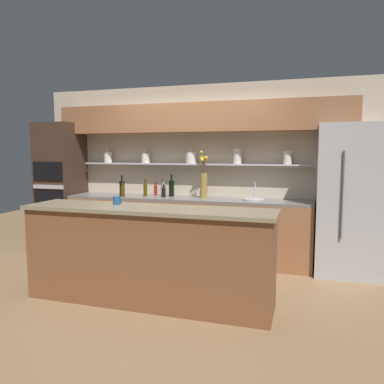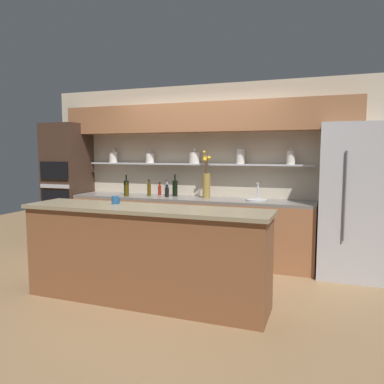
% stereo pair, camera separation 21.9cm
% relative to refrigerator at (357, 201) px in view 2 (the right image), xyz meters
% --- Properties ---
extents(ground_plane, '(12.00, 12.00, 0.00)m').
position_rel_refrigerator_xyz_m(ground_plane, '(-2.15, -1.20, -0.97)').
color(ground_plane, olive).
extents(back_wall_unit, '(5.20, 0.44, 2.60)m').
position_rel_refrigerator_xyz_m(back_wall_unit, '(-2.15, 0.33, 0.58)').
color(back_wall_unit, beige).
rests_on(back_wall_unit, ground_plane).
extents(back_counter_unit, '(3.63, 0.62, 0.92)m').
position_rel_refrigerator_xyz_m(back_counter_unit, '(-2.29, 0.04, -0.51)').
color(back_counter_unit, '#99603D').
rests_on(back_counter_unit, ground_plane).
extents(island_counter, '(2.67, 0.61, 1.02)m').
position_rel_refrigerator_xyz_m(island_counter, '(-2.15, -1.64, -0.46)').
color(island_counter, brown).
rests_on(island_counter, ground_plane).
extents(refrigerator, '(0.90, 0.73, 1.95)m').
position_rel_refrigerator_xyz_m(refrigerator, '(0.00, 0.00, 0.00)').
color(refrigerator, '#B7B7BC').
rests_on(refrigerator, ground_plane).
extents(oven_tower, '(0.63, 0.64, 2.05)m').
position_rel_refrigerator_xyz_m(oven_tower, '(-4.43, 0.04, 0.05)').
color(oven_tower, '#3D281E').
rests_on(oven_tower, ground_plane).
extents(flower_vase, '(0.12, 0.15, 0.69)m').
position_rel_refrigerator_xyz_m(flower_vase, '(-2.01, 0.07, 0.19)').
color(flower_vase, olive).
rests_on(flower_vase, back_counter_unit).
extents(sink_fixture, '(0.30, 0.30, 0.25)m').
position_rel_refrigerator_xyz_m(sink_fixture, '(-1.28, 0.05, -0.03)').
color(sink_fixture, '#B7B7BC').
rests_on(sink_fixture, back_counter_unit).
extents(bottle_sauce_0, '(0.05, 0.05, 0.16)m').
position_rel_refrigerator_xyz_m(bottle_sauce_0, '(-3.37, 0.13, 0.01)').
color(bottle_sauce_0, '#9E4C0A').
rests_on(bottle_sauce_0, back_counter_unit).
extents(bottle_spirit_1, '(0.07, 0.07, 0.24)m').
position_rel_refrigerator_xyz_m(bottle_spirit_1, '(-2.68, 0.16, 0.05)').
color(bottle_spirit_1, gray).
rests_on(bottle_spirit_1, back_counter_unit).
extents(bottle_oil_2, '(0.06, 0.06, 0.25)m').
position_rel_refrigerator_xyz_m(bottle_oil_2, '(-2.93, 0.04, 0.05)').
color(bottle_oil_2, '#47380A').
rests_on(bottle_oil_2, back_counter_unit).
extents(bottle_wine_3, '(0.08, 0.08, 0.33)m').
position_rel_refrigerator_xyz_m(bottle_wine_3, '(-2.54, 0.14, 0.07)').
color(bottle_wine_3, black).
rests_on(bottle_wine_3, back_counter_unit).
extents(bottle_sauce_4, '(0.05, 0.05, 0.20)m').
position_rel_refrigerator_xyz_m(bottle_sauce_4, '(-2.83, 0.20, 0.03)').
color(bottle_sauce_4, maroon).
rests_on(bottle_sauce_4, back_counter_unit).
extents(bottle_oil_5, '(0.06, 0.06, 0.23)m').
position_rel_refrigerator_xyz_m(bottle_oil_5, '(-3.22, -0.13, 0.04)').
color(bottle_oil_5, '#47380A').
rests_on(bottle_oil_5, back_counter_unit).
extents(bottle_sauce_6, '(0.06, 0.06, 0.19)m').
position_rel_refrigerator_xyz_m(bottle_sauce_6, '(-2.61, 0.01, 0.02)').
color(bottle_sauce_6, black).
rests_on(bottle_sauce_6, back_counter_unit).
extents(bottle_wine_7, '(0.08, 0.08, 0.32)m').
position_rel_refrigerator_xyz_m(bottle_wine_7, '(-3.31, 0.01, 0.07)').
color(bottle_wine_7, black).
rests_on(bottle_wine_7, back_counter_unit).
extents(coffee_mug, '(0.10, 0.08, 0.09)m').
position_rel_refrigerator_xyz_m(coffee_mug, '(-2.55, -1.55, 0.09)').
color(coffee_mug, '#235184').
rests_on(coffee_mug, island_counter).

